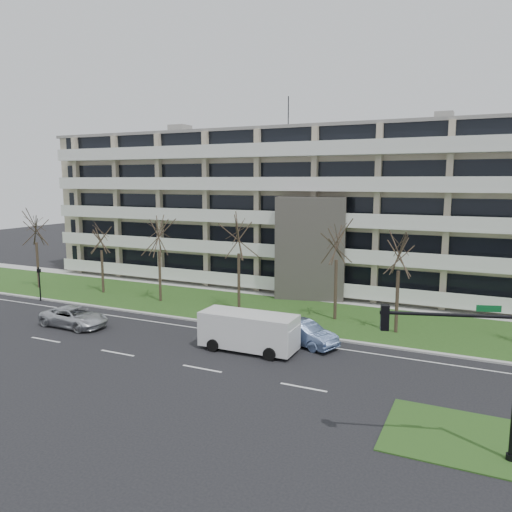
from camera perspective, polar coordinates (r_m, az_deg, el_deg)
The scene contains 18 objects.
ground at distance 28.72m, azimuth -6.18°, elevation -12.68°, with size 160.00×160.00×0.00m, color black.
grass_verge at distance 39.83m, azimuth 3.61°, elevation -6.48°, with size 90.00×10.00×0.06m, color #214617.
curb at distance 35.39m, azimuth 0.61°, elevation -8.37°, with size 90.00×0.35×0.12m, color #B2B2AD.
sidewalk at distance 44.83m, azimuth 6.19°, elevation -4.77°, with size 90.00×2.00×0.08m, color #B2B2AD.
grass_median at distance 23.26m, azimuth 23.57°, elevation -18.68°, with size 7.00×5.00×0.06m, color #214617.
lane_edge_line at distance 34.11m, azimuth -0.45°, elevation -9.13°, with size 90.00×0.12×0.01m, color white.
apartment_building at distance 50.20m, azimuth 8.87°, elevation 5.36°, with size 60.50×15.10×18.75m.
silver_pickup at distance 38.33m, azimuth -20.05°, elevation -6.55°, with size 2.37×5.13×1.43m, color silver.
blue_sedan at distance 32.33m, azimuth 5.44°, elevation -8.76°, with size 1.64×4.69×1.55m, color #6881B4.
white_van at distance 30.99m, azimuth -0.73°, elevation -8.28°, with size 6.05×2.54×2.33m.
traffic_signal at distance 20.35m, azimuth 23.23°, elevation -10.91°, with size 4.97×1.75×5.97m.
pedestrian_signal at distance 47.15m, azimuth -23.52°, elevation -2.48°, with size 0.31×0.26×2.97m.
tree_0 at distance 52.22m, azimuth -23.93°, elevation 3.32°, with size 4.00×4.00×8.01m.
tree_1 at distance 47.90m, azimuth -17.33°, elevation 2.46°, with size 3.58×3.58×7.16m.
tree_2 at distance 43.22m, azimuth -11.08°, elevation 2.80°, with size 3.94×3.94×7.87m.
tree_3 at distance 39.67m, azimuth -2.00°, elevation 2.84°, with size 4.11×4.11×8.23m.
tree_4 at distance 37.17m, azimuth 9.22°, elevation 2.25°, with size 4.08×4.08×8.15m.
tree_5 at distance 34.83m, azimuth 16.07°, elevation 1.09°, with size 3.88×3.88×7.77m.
Camera 1 is at (14.00, -22.80, 10.45)m, focal length 35.00 mm.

